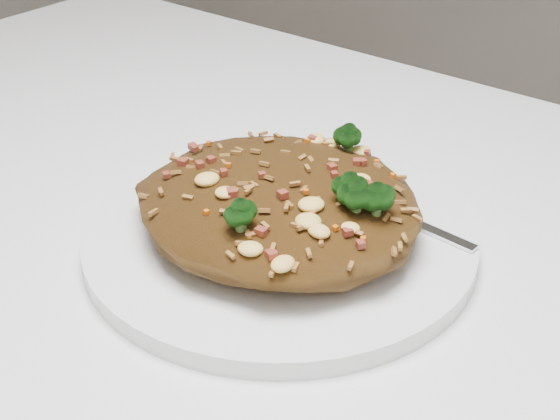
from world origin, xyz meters
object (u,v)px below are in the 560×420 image
Objects in this scene: plate at (280,236)px; fork at (387,211)px; dining_table at (254,372)px; fried_rice at (281,194)px.

fork is at bearing 53.17° from plate.
fork reaches higher than dining_table.
plate is at bearing 98.75° from dining_table.
plate is at bearing -122.55° from fork.
fried_rice is 0.08m from fork.
dining_table is 7.38× the size of fork.
fried_rice reaches higher than fork.
fried_rice reaches higher than dining_table.
dining_table is 4.35× the size of plate.
fried_rice is at bearing 97.22° from dining_table.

